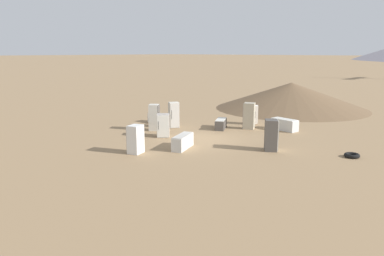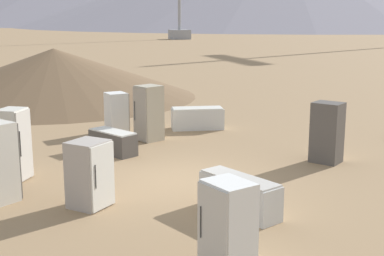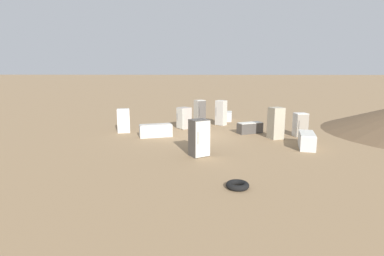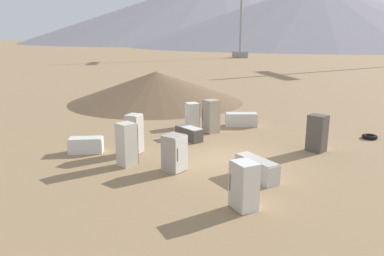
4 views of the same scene
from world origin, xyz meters
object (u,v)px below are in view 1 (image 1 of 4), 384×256
Objects in this scene: discarded_fridge_2 at (252,115)px; discarded_fridge_4 at (284,125)px; discarded_fridge_5 at (249,116)px; discarded_fridge_6 at (163,125)px; discarded_fridge_8 at (183,142)px; discarded_fridge_1 at (271,135)px; scrap_tire at (352,155)px; discarded_fridge_7 at (158,118)px; discarded_fridge_3 at (154,117)px; discarded_fridge_10 at (221,124)px; discarded_fridge_9 at (174,115)px; discarded_fridge_0 at (135,139)px.

discarded_fridge_4 is (-0.37, -2.87, -0.31)m from discarded_fridge_2.
discarded_fridge_5 is at bearing 15.37° from discarded_fridge_2.
discarded_fridge_2 is 0.97× the size of discarded_fridge_6.
discarded_fridge_6 is 0.73× the size of discarded_fridge_8.
scrap_tire is at bearing 77.04° from discarded_fridge_1.
discarded_fridge_3 is at bearing 45.54° from discarded_fridge_7.
discarded_fridge_6 is 0.86× the size of discarded_fridge_10.
discarded_fridge_3 is at bearing -46.95° from discarded_fridge_8.
discarded_fridge_9 reaches higher than discarded_fridge_10.
discarded_fridge_2 reaches higher than discarded_fridge_4.
discarded_fridge_1 is at bearing -159.51° from discarded_fridge_5.
discarded_fridge_10 is at bearing -14.02° from discarded_fridge_0.
discarded_fridge_3 is at bearing -70.00° from discarded_fridge_6.
discarded_fridge_0 is 1.07× the size of discarded_fridge_2.
discarded_fridge_6 is 0.80× the size of discarded_fridge_9.
discarded_fridge_0 is 0.83× the size of discarded_fridge_9.
discarded_fridge_4 reaches higher than discarded_fridge_7.
discarded_fridge_4 is 2.52× the size of scrap_tire.
discarded_fridge_1 is 4.16m from scrap_tire.
discarded_fridge_9 is at bearing 92.94° from scrap_tire.
discarded_fridge_2 is at bearing -131.40° from discarded_fridge_10.
discarded_fridge_5 is 2.02m from discarded_fridge_10.
discarded_fridge_4 is 1.26× the size of discarded_fridge_7.
discarded_fridge_6 is 0.94× the size of discarded_fridge_7.
discarded_fridge_4 is 8.38m from discarded_fridge_6.
discarded_fridge_4 is at bearing 117.62° from discarded_fridge_7.
discarded_fridge_0 is 9.42m from discarded_fridge_5.
discarded_fridge_6 is at bearing 45.31° from discarded_fridge_10.
discarded_fridge_1 is at bearing 112.55° from scrap_tire.
discarded_fridge_3 is at bearing 18.72° from discarded_fridge_9.
scrap_tire is (3.13, -10.57, -0.62)m from discarded_fridge_6.
discarded_fridge_5 is 8.35m from scrap_tire.
discarded_fridge_8 is at bearing 29.32° from discarded_fridge_3.
scrap_tire is at bearing 153.52° from discarded_fridge_6.
discarded_fridge_4 is 6.94m from scrap_tire.
discarded_fridge_4 is 4.33m from discarded_fridge_10.
discarded_fridge_4 is at bearing 71.88° from discarded_fridge_2.
discarded_fridge_0 reaches higher than discarded_fridge_10.
discarded_fridge_4 is at bearing 155.39° from discarded_fridge_9.
scrap_tire is at bearing -171.33° from discarded_fridge_8.
discarded_fridge_2 is 7.51m from discarded_fridge_6.
discarded_fridge_1 is 8.66m from discarded_fridge_3.
discarded_fridge_9 reaches higher than discarded_fridge_0.
discarded_fridge_9 reaches higher than discarded_fridge_7.
discarded_fridge_5 is 1.25× the size of discarded_fridge_6.
discarded_fridge_0 is 8.07m from discarded_fridge_10.
discarded_fridge_1 is 8.37m from discarded_fridge_9.
discarded_fridge_8 is at bearing 77.67° from discarded_fridge_10.
discarded_fridge_8 is at bearing 120.22° from scrap_tire.
discarded_fridge_0 is 0.84× the size of discarded_fridge_3.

